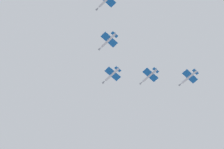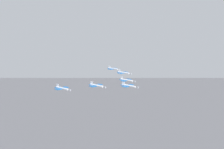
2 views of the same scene
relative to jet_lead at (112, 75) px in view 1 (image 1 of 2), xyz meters
name	(u,v)px [view 1 (image 1 of 2)]	position (x,y,z in m)	size (l,w,h in m)	color
jet_lead	(112,75)	(0.00, 0.00, 0.00)	(10.76, 8.40, 2.30)	white
jet_port_inner	(108,41)	(4.64, -17.09, -0.80)	(10.76, 8.40, 2.30)	white
jet_starboard_inner	(149,76)	(16.25, 7.03, 0.80)	(10.76, 8.40, 2.30)	white
jet_port_outer	(106,0)	(10.18, -34.60, 0.18)	(10.76, 8.40, 2.30)	white
jet_starboard_outer	(189,77)	(33.40, 13.62, -0.18)	(10.76, 8.40, 2.30)	white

